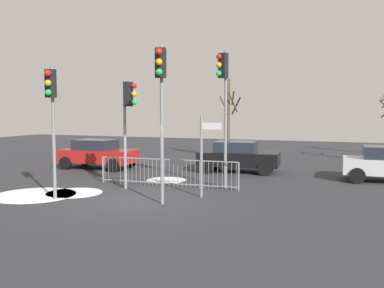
# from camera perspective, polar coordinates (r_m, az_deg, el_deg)

# --- Properties ---
(ground_plane) EXTENTS (60.00, 60.00, 0.00)m
(ground_plane) POSITION_cam_1_polar(r_m,az_deg,el_deg) (14.40, -7.88, -7.35)
(ground_plane) COLOR #2D2D33
(traffic_light_mid_left) EXTENTS (0.57, 0.33, 4.09)m
(traffic_light_mid_left) POSITION_cam_1_polar(r_m,az_deg,el_deg) (16.05, -8.51, 4.65)
(traffic_light_mid_left) COLOR slate
(traffic_light_mid_left) RESTS_ON ground
(traffic_light_rear_left) EXTENTS (0.38, 0.54, 5.13)m
(traffic_light_rear_left) POSITION_cam_1_polar(r_m,az_deg,el_deg) (15.86, 4.21, 7.37)
(traffic_light_rear_left) COLOR slate
(traffic_light_rear_left) RESTS_ON ground
(traffic_light_rear_right) EXTENTS (0.38, 0.54, 4.36)m
(traffic_light_rear_right) POSITION_cam_1_polar(r_m,az_deg,el_deg) (14.55, -18.22, 5.25)
(traffic_light_rear_right) COLOR slate
(traffic_light_rear_right) RESTS_ON ground
(traffic_light_foreground_left) EXTENTS (0.37, 0.55, 4.93)m
(traffic_light_foreground_left) POSITION_cam_1_polar(r_m,az_deg,el_deg) (13.19, -4.17, 7.36)
(traffic_light_foreground_left) COLOR slate
(traffic_light_foreground_left) RESTS_ON ground
(direction_sign_post) EXTENTS (0.78, 0.19, 2.78)m
(direction_sign_post) POSITION_cam_1_polar(r_m,az_deg,el_deg) (14.36, 1.49, -1.01)
(direction_sign_post) COLOR slate
(direction_sign_post) RESTS_ON ground
(pedestrian_guard_railing) EXTENTS (5.73, 0.31, 1.07)m
(pedestrian_guard_railing) POSITION_cam_1_polar(r_m,az_deg,el_deg) (16.67, -3.35, -3.76)
(pedestrian_guard_railing) COLOR slate
(pedestrian_guard_railing) RESTS_ON ground
(car_red_trailing) EXTENTS (3.86, 2.04, 1.47)m
(car_red_trailing) POSITION_cam_1_polar(r_m,az_deg,el_deg) (22.24, -12.46, -1.23)
(car_red_trailing) COLOR maroon
(car_red_trailing) RESTS_ON ground
(car_black_mid) EXTENTS (3.93, 2.20, 1.47)m
(car_black_mid) POSITION_cam_1_polar(r_m,az_deg,el_deg) (20.56, 6.14, -1.61)
(car_black_mid) COLOR black
(car_black_mid) RESTS_ON ground
(bare_tree_centre) EXTENTS (1.36, 1.45, 4.87)m
(bare_tree_centre) POSITION_cam_1_polar(r_m,az_deg,el_deg) (26.27, 4.85, 3.60)
(bare_tree_centre) COLOR #473828
(bare_tree_centre) RESTS_ON ground
(snow_patch_kerb) EXTENTS (1.66, 1.66, 0.01)m
(snow_patch_kerb) POSITION_cam_1_polar(r_m,az_deg,el_deg) (18.18, -3.47, -4.81)
(snow_patch_kerb) COLOR white
(snow_patch_kerb) RESTS_ON ground
(snow_patch_island) EXTENTS (2.84, 2.84, 0.01)m
(snow_patch_island) POSITION_cam_1_polar(r_m,az_deg,el_deg) (15.95, -20.27, -6.40)
(snow_patch_island) COLOR white
(snow_patch_island) RESTS_ON ground
(snow_patch_verge) EXTENTS (1.98, 1.98, 0.01)m
(snow_patch_verge) POSITION_cam_1_polar(r_m,az_deg,el_deg) (15.96, -15.40, -6.27)
(snow_patch_verge) COLOR silver
(snow_patch_verge) RESTS_ON ground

